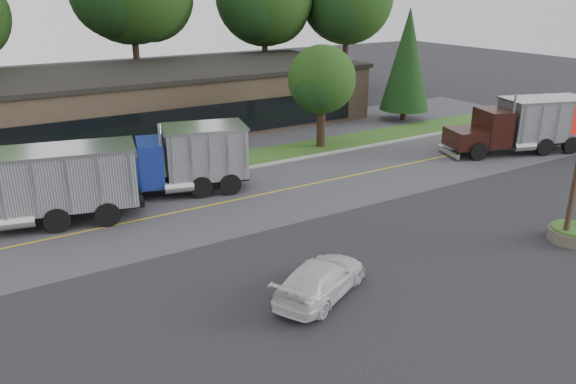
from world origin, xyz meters
name	(u,v)px	position (x,y,z in m)	size (l,w,h in m)	color
ground	(330,280)	(0.00, 0.00, 0.00)	(140.00, 140.00, 0.00)	#303035
road	(222,203)	(0.00, 9.00, 0.00)	(60.00, 8.00, 0.02)	#4E4E53
center_line	(222,203)	(0.00, 9.00, 0.00)	(60.00, 0.12, 0.01)	gold
curb	(189,179)	(0.00, 13.20, 0.00)	(60.00, 0.30, 0.12)	#9E9E99
grass_verge	(177,171)	(0.00, 15.00, 0.00)	(60.00, 3.40, 0.03)	#3E6321
far_parking	(149,150)	(0.00, 20.00, 0.00)	(60.00, 7.00, 0.02)	#4E4E53
strip_mall	(146,101)	(2.00, 26.00, 2.00)	(32.00, 12.00, 4.00)	#8B7055
tree_far_d	(265,1)	(16.15, 33.11, 8.67)	(9.52, 8.96, 13.58)	#382619
tree_far_e	(348,2)	(24.14, 31.11, 8.55)	(9.39, 8.84, 13.39)	#382619
evergreen_right	(407,59)	(20.00, 18.00, 4.70)	(3.77, 3.77, 8.57)	#382619
tree_verge	(322,83)	(10.07, 15.05, 4.17)	(4.60, 4.32, 6.55)	#382619
dump_truck_red	(36,186)	(-7.91, 10.82, 1.81)	(10.08, 4.60, 3.36)	black
dump_truck_blue	(186,158)	(-0.75, 11.45, 1.80)	(7.30, 4.21, 3.36)	black
dump_truck_maroon	(526,124)	(20.27, 7.23, 1.81)	(9.36, 5.21, 3.36)	black
rally_car	(321,279)	(-0.86, -0.64, 0.63)	(1.76, 4.32, 1.25)	silver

